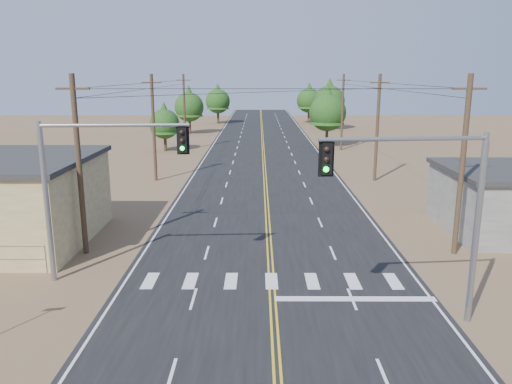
{
  "coord_description": "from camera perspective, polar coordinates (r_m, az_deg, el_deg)",
  "views": [
    {
      "loc": [
        -0.66,
        -14.89,
        9.94
      ],
      "look_at": [
        -0.79,
        12.36,
        3.5
      ],
      "focal_mm": 35.0,
      "sensor_mm": 36.0,
      "label": 1
    }
  ],
  "objects": [
    {
      "name": "utility_pole_left_near",
      "position": [
        29.04,
        -19.57,
        2.97
      ],
      "size": [
        1.8,
        0.3,
        10.0
      ],
      "color": "#4C3826",
      "rests_on": "ground"
    },
    {
      "name": "tree_left_mid",
      "position": [
        86.52,
        -7.66,
        9.93
      ],
      "size": [
        4.93,
        4.93,
        8.22
      ],
      "color": "#3F2D1E",
      "rests_on": "ground"
    },
    {
      "name": "tree_right_near",
      "position": [
        71.04,
        8.19,
        9.39
      ],
      "size": [
        5.17,
        5.17,
        8.61
      ],
      "color": "#3F2D1E",
      "rests_on": "ground"
    },
    {
      "name": "utility_pole_left_mid",
      "position": [
        48.16,
        -11.62,
        7.28
      ],
      "size": [
        1.8,
        0.3,
        10.0
      ],
      "color": "#4C3826",
      "rests_on": "ground"
    },
    {
      "name": "signal_mast_left",
      "position": [
        24.9,
        -18.68,
        1.97
      ],
      "size": [
        7.02,
        0.66,
        7.86
      ],
      "rotation": [
        0.0,
        0.0,
        0.05
      ],
      "color": "gray",
      "rests_on": "ground"
    },
    {
      "name": "utility_pole_right_far",
      "position": [
        67.99,
        9.84,
        9.04
      ],
      "size": [
        1.8,
        0.3,
        10.0
      ],
      "color": "#4C3826",
      "rests_on": "ground"
    },
    {
      "name": "tree_right_far",
      "position": [
        105.89,
        6.08,
        10.64
      ],
      "size": [
        5.06,
        5.06,
        8.43
      ],
      "color": "#3F2D1E",
      "rests_on": "ground"
    },
    {
      "name": "signal_mast_right",
      "position": [
        20.42,
        19.61,
        -0.65
      ],
      "size": [
        6.59,
        1.03,
        7.81
      ],
      "rotation": [
        0.0,
        0.0,
        0.1
      ],
      "color": "gray",
      "rests_on": "ground"
    },
    {
      "name": "ground",
      "position": [
        17.92,
        2.48,
        -20.41
      ],
      "size": [
        220.0,
        220.0,
        0.0
      ],
      "primitive_type": "plane",
      "color": "brown",
      "rests_on": "ground"
    },
    {
      "name": "utility_pole_right_mid",
      "position": [
        48.44,
        13.7,
        7.21
      ],
      "size": [
        1.8,
        0.3,
        10.0
      ],
      "color": "#4C3826",
      "rests_on": "ground"
    },
    {
      "name": "utility_pole_left_far",
      "position": [
        67.79,
        -8.18,
        9.09
      ],
      "size": [
        1.8,
        0.3,
        10.0
      ],
      "color": "#4C3826",
      "rests_on": "ground"
    },
    {
      "name": "utility_pole_right_near",
      "position": [
        29.51,
        22.51,
        2.87
      ],
      "size": [
        1.8,
        0.3,
        10.0
      ],
      "color": "#4C3826",
      "rests_on": "ground"
    },
    {
      "name": "tree_right_mid",
      "position": [
        93.45,
        8.37,
        10.6
      ],
      "size": [
        5.65,
        5.65,
        9.41
      ],
      "color": "#3F2D1E",
      "rests_on": "ground"
    },
    {
      "name": "tree_left_near",
      "position": [
        67.14,
        -10.43,
        8.0
      ],
      "size": [
        3.91,
        3.91,
        6.52
      ],
      "color": "#3F2D1E",
      "rests_on": "ground"
    },
    {
      "name": "road",
      "position": [
        45.98,
        1.08,
        0.82
      ],
      "size": [
        15.0,
        200.0,
        0.02
      ],
      "primitive_type": "cube",
      "color": "black",
      "rests_on": "ground"
    },
    {
      "name": "tree_left_far",
      "position": [
        104.31,
        -4.39,
        10.58
      ],
      "size": [
        4.97,
        4.97,
        8.28
      ],
      "color": "#3F2D1E",
      "rests_on": "ground"
    }
  ]
}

